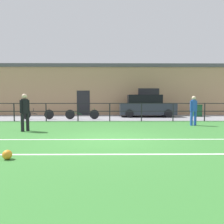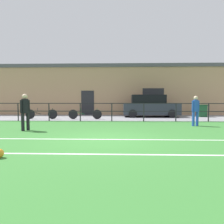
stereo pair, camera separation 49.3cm
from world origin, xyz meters
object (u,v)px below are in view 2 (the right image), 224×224
player_goalkeeper (25,110)px  bicycle_parked_1 (41,114)px  player_striker (196,109)px  parked_car_red (150,106)px  trash_bin_0 (202,111)px  bicycle_parked_0 (85,114)px

player_goalkeeper → bicycle_parked_1: size_ratio=0.74×
player_striker → parked_car_red: parked_car_red is taller
parked_car_red → bicycle_parked_1: bearing=-165.3°
parked_car_red → trash_bin_0: size_ratio=4.54×
bicycle_parked_0 → bicycle_parked_1: bicycle_parked_1 is taller
player_goalkeeper → bicycle_parked_1: (-1.22, 5.31, -0.57)m
parked_car_red → trash_bin_0: bearing=1.3°
bicycle_parked_1 → parked_car_red: bearing=14.7°
player_goalkeeper → parked_car_red: (6.57, 7.36, -0.12)m
player_goalkeeper → player_striker: size_ratio=1.05×
bicycle_parked_0 → player_striker: bearing=-27.8°
player_striker → trash_bin_0: player_striker is taller
player_goalkeeper → parked_car_red: bearing=176.9°
bicycle_parked_0 → parked_car_red: bearing=23.3°
bicycle_parked_1 → player_striker: bearing=-19.6°
player_goalkeeper → trash_bin_0: size_ratio=1.76×
parked_car_red → bicycle_parked_1: (-7.79, -2.05, -0.46)m
bicycle_parked_1 → trash_bin_0: bearing=10.3°
trash_bin_0 → player_striker: bearing=-113.5°
trash_bin_0 → bicycle_parked_0: bearing=-166.3°
player_goalkeeper → player_striker: (8.18, 1.97, -0.04)m
parked_car_red → bicycle_parked_0: parked_car_red is taller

